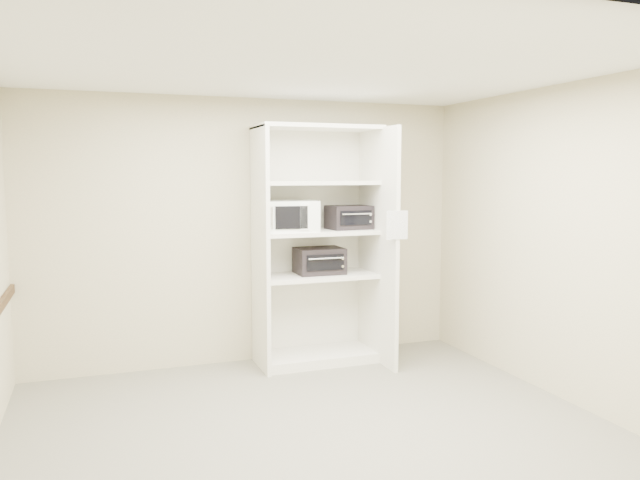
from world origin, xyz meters
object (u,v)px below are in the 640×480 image
object	(u,v)px
microwave	(291,216)
shelving_unit	(321,253)
toaster_oven_lower	(319,261)
toaster_oven_upper	(349,217)

from	to	relation	value
microwave	shelving_unit	bearing A→B (deg)	15.28
shelving_unit	toaster_oven_lower	size ratio (longest dim) A/B	5.07
shelving_unit	microwave	world-z (taller)	shelving_unit
toaster_oven_lower	microwave	bearing A→B (deg)	-167.43
microwave	toaster_oven_upper	xyz separation A→B (m)	(0.64, 0.05, -0.03)
microwave	toaster_oven_lower	distance (m)	0.58
shelving_unit	toaster_oven_lower	xyz separation A→B (m)	(-0.02, 0.01, -0.08)
shelving_unit	toaster_oven_lower	world-z (taller)	shelving_unit
shelving_unit	microwave	xyz separation A→B (m)	(-0.34, -0.05, 0.39)
microwave	toaster_oven_upper	world-z (taller)	microwave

